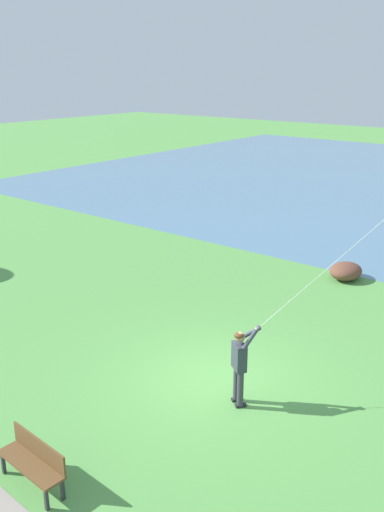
{
  "coord_description": "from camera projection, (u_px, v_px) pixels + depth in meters",
  "views": [
    {
      "loc": [
        -9.44,
        -6.79,
        6.98
      ],
      "look_at": [
        -0.26,
        0.51,
        3.03
      ],
      "focal_mm": 39.32,
      "sensor_mm": 36.0,
      "label": 1
    }
  ],
  "objects": [
    {
      "name": "ground_plane",
      "position": [
        216.0,
        379.0,
        13.23
      ],
      "size": [
        120.0,
        120.0,
        0.0
      ],
      "primitive_type": "plane",
      "color": "#569947"
    },
    {
      "name": "lakeside_shrub",
      "position": [
        346.0,
        271.0,
        19.41
      ],
      "size": [
        1.31,
        1.05,
        0.58
      ],
      "primitive_type": "ellipsoid",
      "color": "brown",
      "rests_on": "ground"
    },
    {
      "name": "park_bench_far_walkway",
      "position": [
        34.0,
        459.0,
        9.74
      ],
      "size": [
        0.52,
        1.52,
        0.88
      ],
      "color": "brown",
      "rests_on": "ground"
    },
    {
      "name": "person_kite_flyer",
      "position": [
        240.0,
        361.0,
        11.94
      ],
      "size": [
        0.62,
        0.55,
        1.83
      ],
      "color": "#232328",
      "rests_on": "ground"
    }
  ]
}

